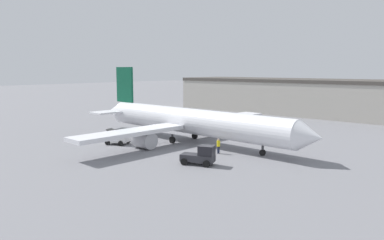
{
  "coord_description": "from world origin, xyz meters",
  "views": [
    {
      "loc": [
        33.18,
        -37.55,
        9.95
      ],
      "look_at": [
        0.0,
        0.0,
        3.1
      ],
      "focal_mm": 35.0,
      "sensor_mm": 36.0,
      "label": 1
    }
  ],
  "objects_px": {
    "airplane": "(187,121)",
    "baggage_tug": "(201,156)",
    "ground_crew_worker": "(218,146)",
    "belt_loader_truck": "(119,137)"
  },
  "relations": [
    {
      "from": "airplane",
      "to": "baggage_tug",
      "type": "bearing_deg",
      "value": -39.33
    },
    {
      "from": "baggage_tug",
      "to": "airplane",
      "type": "bearing_deg",
      "value": 118.06
    },
    {
      "from": "airplane",
      "to": "ground_crew_worker",
      "type": "xyz_separation_m",
      "value": [
        7.71,
        -2.96,
        -1.9
      ]
    },
    {
      "from": "ground_crew_worker",
      "to": "belt_loader_truck",
      "type": "height_order",
      "value": "belt_loader_truck"
    },
    {
      "from": "ground_crew_worker",
      "to": "baggage_tug",
      "type": "bearing_deg",
      "value": 139.32
    },
    {
      "from": "airplane",
      "to": "ground_crew_worker",
      "type": "bearing_deg",
      "value": -18.89
    },
    {
      "from": "airplane",
      "to": "baggage_tug",
      "type": "xyz_separation_m",
      "value": [
        9.55,
        -8.43,
        -1.88
      ]
    },
    {
      "from": "airplane",
      "to": "belt_loader_truck",
      "type": "relative_size",
      "value": 11.35
    },
    {
      "from": "belt_loader_truck",
      "to": "baggage_tug",
      "type": "bearing_deg",
      "value": -26.41
    },
    {
      "from": "ground_crew_worker",
      "to": "belt_loader_truck",
      "type": "bearing_deg",
      "value": 49.16
    }
  ]
}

